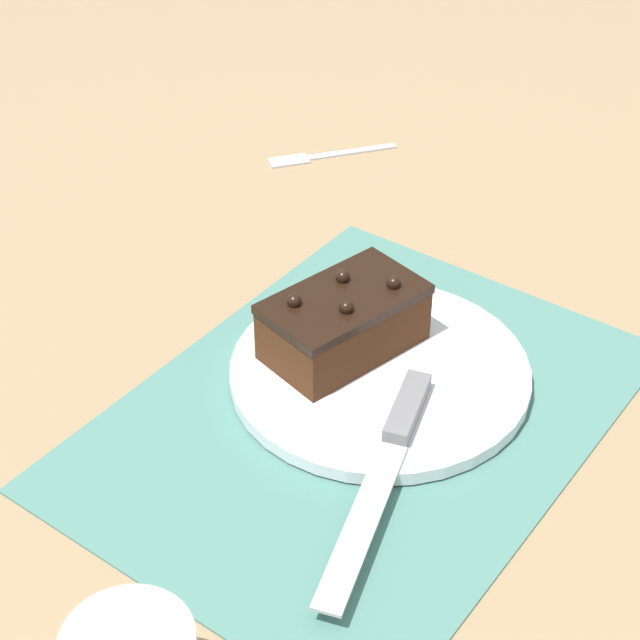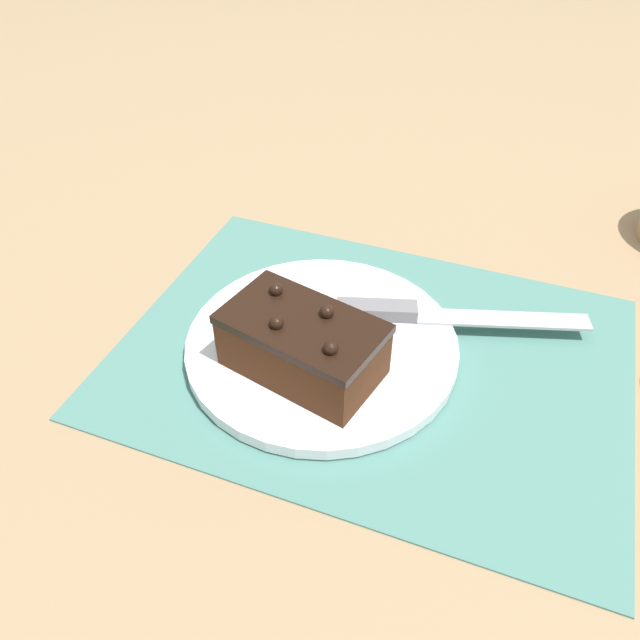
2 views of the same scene
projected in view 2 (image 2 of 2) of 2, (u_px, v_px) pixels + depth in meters
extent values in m
plane|color=#9E7F5B|center=(371.00, 356.00, 0.58)|extent=(3.00, 3.00, 0.00)
cube|color=slate|center=(371.00, 355.00, 0.58)|extent=(0.46, 0.34, 0.00)
cylinder|color=white|center=(322.00, 344.00, 0.58)|extent=(0.25, 0.25, 0.01)
cube|color=#472614|center=(303.00, 348.00, 0.53)|extent=(0.15, 0.10, 0.05)
cube|color=black|center=(302.00, 324.00, 0.51)|extent=(0.15, 0.11, 0.01)
sphere|color=black|center=(276.00, 290.00, 0.54)|extent=(0.01, 0.01, 0.01)
sphere|color=black|center=(276.00, 323.00, 0.50)|extent=(0.01, 0.01, 0.01)
sphere|color=black|center=(327.00, 312.00, 0.51)|extent=(0.01, 0.01, 0.01)
sphere|color=black|center=(331.00, 348.00, 0.48)|extent=(0.01, 0.01, 0.01)
cube|color=slate|center=(377.00, 310.00, 0.60)|extent=(0.08, 0.04, 0.01)
cube|color=#B7BABF|center=(503.00, 319.00, 0.59)|extent=(0.16, 0.07, 0.00)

